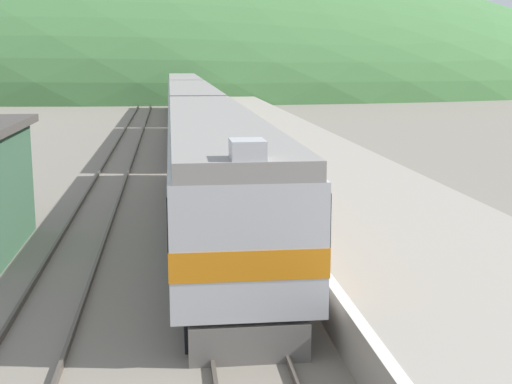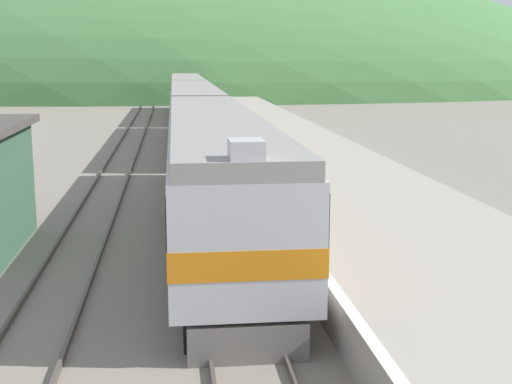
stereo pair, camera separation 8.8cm
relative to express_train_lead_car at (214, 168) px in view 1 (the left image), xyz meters
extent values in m
cube|color=#4C443D|center=(-0.72, 39.78, -2.05)|extent=(0.08, 180.00, 0.16)
cube|color=#4C443D|center=(0.72, 39.78, -2.05)|extent=(0.08, 180.00, 0.16)
cube|color=#4C443D|center=(-4.98, 39.78, -2.05)|extent=(0.08, 180.00, 0.16)
cube|color=#4C443D|center=(-3.54, 39.78, -2.05)|extent=(0.08, 180.00, 0.16)
cube|color=#9E9689|center=(5.24, 19.78, -1.61)|extent=(6.89, 140.00, 1.05)
cube|color=silver|center=(1.92, 19.78, -1.07)|extent=(0.24, 140.00, 0.01)
ellipsoid|color=#477A42|center=(0.00, 95.53, -2.13)|extent=(149.83, 67.42, 40.12)
cube|color=black|center=(0.00, 0.23, -1.71)|extent=(2.45, 20.52, 0.85)
cube|color=#BCBCC1|center=(0.00, 0.23, 0.04)|extent=(2.99, 21.83, 2.65)
cube|color=orange|center=(0.00, 0.23, -0.17)|extent=(3.02, 21.85, 0.58)
cube|color=black|center=(0.00, 0.23, 0.62)|extent=(3.01, 20.52, 0.79)
cube|color=gray|center=(0.00, 0.23, 1.56)|extent=(2.81, 21.83, 0.40)
cube|color=black|center=(0.00, -9.55, 0.62)|extent=(3.03, 2.20, 1.06)
cube|color=#BCBCC1|center=(0.00, -10.23, 1.94)|extent=(0.64, 0.80, 0.36)
cube|color=slate|center=(0.00, -10.48, -1.75)|extent=(2.33, 0.40, 0.77)
cube|color=black|center=(0.00, 23.46, -1.71)|extent=(2.45, 21.44, 0.85)
cube|color=#BCBCC1|center=(0.00, 23.46, 0.04)|extent=(2.99, 22.81, 2.65)
cube|color=orange|center=(0.00, 23.46, -0.17)|extent=(3.02, 22.83, 0.58)
cube|color=black|center=(0.00, 23.46, 0.62)|extent=(3.01, 21.44, 0.79)
cube|color=gray|center=(0.00, 23.46, 1.56)|extent=(2.81, 22.81, 0.40)
cube|color=black|center=(0.00, 47.17, -1.71)|extent=(2.45, 21.44, 0.85)
cube|color=#BCBCC1|center=(0.00, 47.17, 0.04)|extent=(2.99, 22.81, 2.65)
cube|color=orange|center=(0.00, 47.17, -0.17)|extent=(3.02, 22.83, 0.58)
cube|color=black|center=(0.00, 47.17, 0.62)|extent=(3.01, 21.44, 0.79)
cube|color=gray|center=(0.00, 47.17, 1.56)|extent=(2.81, 22.81, 0.40)
camera|label=1|loc=(-1.41, -23.24, 3.63)|focal=50.00mm
camera|label=2|loc=(-1.32, -23.25, 3.63)|focal=50.00mm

